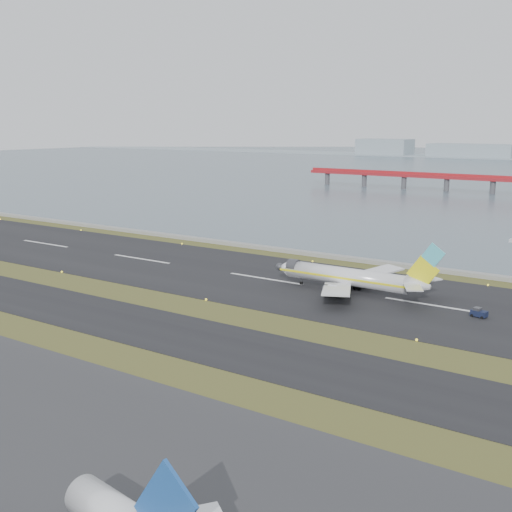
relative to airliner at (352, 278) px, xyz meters
The scene contains 6 objects.
ground 37.32m from the airliner, 126.81° to the right, with size 1000.00×1000.00×0.00m, color #374619.
taxiway_strip 47.44m from the airliner, 118.07° to the right, with size 1000.00×18.00×0.10m, color black.
runway_strip 22.52m from the airliner, behind, with size 1000.00×45.00×0.10m, color black.
seawall 37.67m from the airliner, 126.35° to the left, with size 1000.00×2.50×1.00m, color gray.
airliner is the anchor object (origin of this frame).
pushback_tug 27.85m from the airliner, ahead, with size 3.18×2.20×1.87m.
Camera 1 is at (79.99, -92.41, 35.85)m, focal length 45.00 mm.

